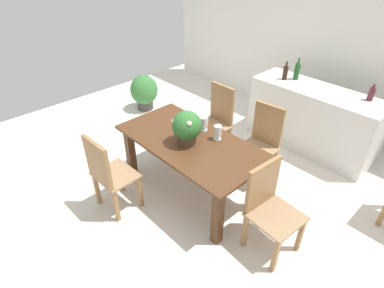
{
  "coord_description": "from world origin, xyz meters",
  "views": [
    {
      "loc": [
        2.2,
        -2.28,
        2.72
      ],
      "look_at": [
        0.02,
        -0.23,
        0.71
      ],
      "focal_mm": 29.34,
      "sensor_mm": 36.0,
      "label": 1
    }
  ],
  "objects_px": {
    "wine_glass": "(181,116)",
    "kitchen_counter": "(312,119)",
    "chair_near_left": "(107,172)",
    "chair_foot_end": "(269,204)",
    "flower_centerpiece": "(187,127)",
    "wine_bottle_tall": "(297,71)",
    "potted_plant_floor": "(144,91)",
    "chair_far_right": "(262,140)",
    "wine_bottle_dark": "(371,94)",
    "chair_far_left": "(217,117)",
    "crystal_vase_left": "(218,131)",
    "dining_table": "(190,151)",
    "wine_bottle_green": "(285,73)",
    "crystal_vase_center_near": "(203,122)"
  },
  "relations": [
    {
      "from": "dining_table",
      "to": "wine_bottle_tall",
      "type": "bearing_deg",
      "value": 88.31
    },
    {
      "from": "potted_plant_floor",
      "to": "crystal_vase_left",
      "type": "bearing_deg",
      "value": -15.73
    },
    {
      "from": "chair_far_left",
      "to": "flower_centerpiece",
      "type": "height_order",
      "value": "flower_centerpiece"
    },
    {
      "from": "flower_centerpiece",
      "to": "wine_bottle_tall",
      "type": "relative_size",
      "value": 1.22
    },
    {
      "from": "wine_bottle_tall",
      "to": "potted_plant_floor",
      "type": "distance_m",
      "value": 2.65
    },
    {
      "from": "crystal_vase_left",
      "to": "potted_plant_floor",
      "type": "bearing_deg",
      "value": 164.27
    },
    {
      "from": "flower_centerpiece",
      "to": "crystal_vase_left",
      "type": "height_order",
      "value": "flower_centerpiece"
    },
    {
      "from": "chair_near_left",
      "to": "wine_bottle_tall",
      "type": "xyz_separation_m",
      "value": [
        0.45,
        2.95,
        0.51
      ]
    },
    {
      "from": "chair_foot_end",
      "to": "wine_bottle_dark",
      "type": "distance_m",
      "value": 2.19
    },
    {
      "from": "dining_table",
      "to": "wine_bottle_dark",
      "type": "xyz_separation_m",
      "value": [
        1.09,
        2.14,
        0.42
      ]
    },
    {
      "from": "dining_table",
      "to": "wine_bottle_tall",
      "type": "height_order",
      "value": "wine_bottle_tall"
    },
    {
      "from": "chair_far_right",
      "to": "wine_glass",
      "type": "relative_size",
      "value": 7.02
    },
    {
      "from": "chair_near_left",
      "to": "wine_glass",
      "type": "distance_m",
      "value": 1.11
    },
    {
      "from": "crystal_vase_left",
      "to": "wine_bottle_dark",
      "type": "distance_m",
      "value": 2.1
    },
    {
      "from": "dining_table",
      "to": "potted_plant_floor",
      "type": "distance_m",
      "value": 2.42
    },
    {
      "from": "crystal_vase_left",
      "to": "kitchen_counter",
      "type": "height_order",
      "value": "kitchen_counter"
    },
    {
      "from": "kitchen_counter",
      "to": "wine_bottle_dark",
      "type": "height_order",
      "value": "wine_bottle_dark"
    },
    {
      "from": "dining_table",
      "to": "chair_far_right",
      "type": "bearing_deg",
      "value": 66.48
    },
    {
      "from": "dining_table",
      "to": "chair_near_left",
      "type": "bearing_deg",
      "value": -114.05
    },
    {
      "from": "wine_bottle_dark",
      "to": "potted_plant_floor",
      "type": "relative_size",
      "value": 0.34
    },
    {
      "from": "kitchen_counter",
      "to": "chair_near_left",
      "type": "bearing_deg",
      "value": -107.03
    },
    {
      "from": "chair_far_left",
      "to": "kitchen_counter",
      "type": "relative_size",
      "value": 0.56
    },
    {
      "from": "potted_plant_floor",
      "to": "wine_bottle_green",
      "type": "bearing_deg",
      "value": 25.14
    },
    {
      "from": "crystal_vase_left",
      "to": "dining_table",
      "type": "bearing_deg",
      "value": -128.03
    },
    {
      "from": "flower_centerpiece",
      "to": "crystal_vase_center_near",
      "type": "bearing_deg",
      "value": 101.92
    },
    {
      "from": "chair_near_left",
      "to": "flower_centerpiece",
      "type": "relative_size",
      "value": 2.52
    },
    {
      "from": "wine_bottle_dark",
      "to": "chair_far_left",
      "type": "bearing_deg",
      "value": -139.98
    },
    {
      "from": "chair_far_right",
      "to": "wine_bottle_dark",
      "type": "distance_m",
      "value": 1.51
    },
    {
      "from": "chair_far_right",
      "to": "wine_bottle_tall",
      "type": "relative_size",
      "value": 3.14
    },
    {
      "from": "wine_glass",
      "to": "kitchen_counter",
      "type": "relative_size",
      "value": 0.08
    },
    {
      "from": "chair_foot_end",
      "to": "chair_far_left",
      "type": "bearing_deg",
      "value": 64.08
    },
    {
      "from": "flower_centerpiece",
      "to": "wine_bottle_tall",
      "type": "height_order",
      "value": "wine_bottle_tall"
    },
    {
      "from": "potted_plant_floor",
      "to": "flower_centerpiece",
      "type": "bearing_deg",
      "value": -23.77
    },
    {
      "from": "chair_foot_end",
      "to": "wine_bottle_dark",
      "type": "height_order",
      "value": "wine_bottle_dark"
    },
    {
      "from": "chair_far_right",
      "to": "wine_bottle_tall",
      "type": "height_order",
      "value": "wine_bottle_tall"
    },
    {
      "from": "wine_bottle_tall",
      "to": "wine_bottle_dark",
      "type": "distance_m",
      "value": 1.04
    },
    {
      "from": "dining_table",
      "to": "crystal_vase_center_near",
      "type": "relative_size",
      "value": 9.72
    },
    {
      "from": "chair_far_left",
      "to": "chair_far_right",
      "type": "height_order",
      "value": "chair_far_left"
    },
    {
      "from": "crystal_vase_left",
      "to": "wine_bottle_tall",
      "type": "relative_size",
      "value": 0.56
    },
    {
      "from": "kitchen_counter",
      "to": "potted_plant_floor",
      "type": "xyz_separation_m",
      "value": [
        -2.71,
        -1.06,
        -0.12
      ]
    },
    {
      "from": "dining_table",
      "to": "flower_centerpiece",
      "type": "distance_m",
      "value": 0.36
    },
    {
      "from": "flower_centerpiece",
      "to": "crystal_vase_left",
      "type": "relative_size",
      "value": 2.19
    },
    {
      "from": "chair_far_left",
      "to": "wine_bottle_dark",
      "type": "xyz_separation_m",
      "value": [
        1.49,
        1.25,
        0.47
      ]
    },
    {
      "from": "wine_glass",
      "to": "potted_plant_floor",
      "type": "bearing_deg",
      "value": 158.33
    },
    {
      "from": "chair_far_right",
      "to": "crystal_vase_left",
      "type": "bearing_deg",
      "value": -112.28
    },
    {
      "from": "chair_foot_end",
      "to": "kitchen_counter",
      "type": "bearing_deg",
      "value": 21.87
    },
    {
      "from": "chair_near_left",
      "to": "chair_foot_end",
      "type": "bearing_deg",
      "value": -151.19
    },
    {
      "from": "chair_far_right",
      "to": "wine_bottle_tall",
      "type": "bearing_deg",
      "value": 99.95
    },
    {
      "from": "chair_near_left",
      "to": "chair_foot_end",
      "type": "xyz_separation_m",
      "value": [
        1.5,
        0.89,
        -0.01
      ]
    },
    {
      "from": "chair_far_right",
      "to": "wine_bottle_tall",
      "type": "distance_m",
      "value": 1.33
    }
  ]
}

